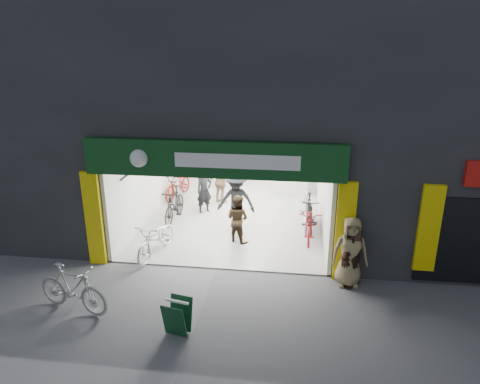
% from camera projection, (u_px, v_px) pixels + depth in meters
% --- Properties ---
extents(ground, '(60.00, 60.00, 0.00)m').
position_uv_depth(ground, '(216.00, 269.00, 11.38)').
color(ground, '#56565B').
rests_on(ground, ground).
extents(building, '(17.00, 10.27, 8.00)m').
position_uv_depth(building, '(267.00, 87.00, 14.56)').
color(building, '#232326').
rests_on(building, ground).
extents(bike_left_front, '(1.06, 2.06, 1.03)m').
position_uv_depth(bike_left_front, '(157.00, 238.00, 12.00)').
color(bike_left_front, silver).
rests_on(bike_left_front, ground).
extents(bike_left_midfront, '(0.62, 1.95, 1.16)m').
position_uv_depth(bike_left_midfront, '(174.00, 205.00, 14.38)').
color(bike_left_midfront, black).
rests_on(bike_left_midfront, ground).
extents(bike_left_midback, '(1.08, 2.07, 1.04)m').
position_uv_depth(bike_left_midback, '(178.00, 185.00, 16.61)').
color(bike_left_midback, maroon).
rests_on(bike_left_midback, ground).
extents(bike_left_back, '(0.65, 1.95, 1.15)m').
position_uv_depth(bike_left_back, '(180.00, 181.00, 16.89)').
color(bike_left_back, '#A8A7AC').
rests_on(bike_left_back, ground).
extents(bike_right_front, '(0.62, 1.92, 1.14)m').
position_uv_depth(bike_right_front, '(309.00, 213.00, 13.70)').
color(bike_right_front, black).
rests_on(bike_right_front, ground).
extents(bike_right_mid, '(0.73, 1.92, 1.00)m').
position_uv_depth(bike_right_mid, '(310.00, 223.00, 13.08)').
color(bike_right_mid, maroon).
rests_on(bike_right_mid, ground).
extents(bike_right_back, '(0.55, 1.87, 1.12)m').
position_uv_depth(bike_right_back, '(306.00, 211.00, 13.90)').
color(bike_right_back, silver).
rests_on(bike_right_back, ground).
extents(parked_bike, '(1.94, 1.00, 1.12)m').
position_uv_depth(parked_bike, '(72.00, 288.00, 9.44)').
color(parked_bike, '#A6A6AB').
rests_on(parked_bike, ground).
extents(customer_a, '(0.71, 0.70, 1.65)m').
position_uv_depth(customer_a, '(204.00, 191.00, 14.99)').
color(customer_a, black).
rests_on(customer_a, ground).
extents(customer_b, '(0.90, 0.83, 1.49)m').
position_uv_depth(customer_b, '(238.00, 219.00, 12.75)').
color(customer_b, '#322517').
rests_on(customer_b, ground).
extents(customer_c, '(1.28, 0.81, 1.89)m').
position_uv_depth(customer_c, '(236.00, 201.00, 13.67)').
color(customer_c, black).
rests_on(customer_c, ground).
extents(customer_d, '(1.07, 0.88, 1.71)m').
position_uv_depth(customer_d, '(221.00, 182.00, 15.87)').
color(customer_d, '#9A7C59').
rests_on(customer_d, ground).
extents(pedestrian_near, '(0.91, 0.63, 1.78)m').
position_uv_depth(pedestrian_near, '(350.00, 252.00, 10.39)').
color(pedestrian_near, '#8C7A51').
rests_on(pedestrian_near, ground).
extents(pedestrian_far, '(1.18, 1.41, 1.52)m').
position_uv_depth(pedestrian_far, '(353.00, 257.00, 10.43)').
color(pedestrian_far, '#39221A').
rests_on(pedestrian_far, ground).
extents(sandwich_board, '(0.58, 0.59, 0.76)m').
position_uv_depth(sandwich_board, '(177.00, 316.00, 8.70)').
color(sandwich_board, '#0D361C').
rests_on(sandwich_board, ground).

